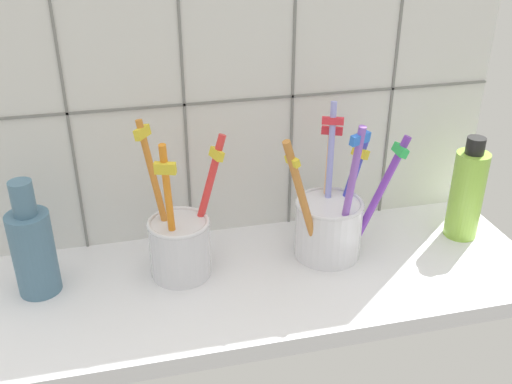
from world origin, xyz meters
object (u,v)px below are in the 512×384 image
Objects in this scene: toothbrush_cup_left at (180,242)px; ceramic_vase at (33,248)px; soap_bottle at (467,193)px; toothbrush_cup_right at (330,221)px.

ceramic_vase is (-15.34, 0.38, 1.24)cm from toothbrush_cup_left.
ceramic_vase is at bearing 179.70° from soap_bottle.
toothbrush_cup_right is 17.69cm from soap_bottle.
soap_bottle is at bearing 0.59° from toothbrush_cup_right.
toothbrush_cup_left and toothbrush_cup_right have the same top height.
ceramic_vase is 1.00× the size of soap_bottle.
toothbrush_cup_right reaches higher than soap_bottle.
toothbrush_cup_left is at bearing -1.42° from ceramic_vase.
soap_bottle is at bearing 0.19° from toothbrush_cup_left.
toothbrush_cup_right is (17.53, -0.06, 0.30)cm from toothbrush_cup_left.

